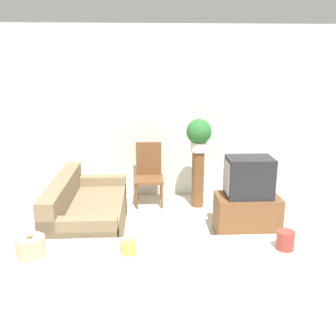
{
  "coord_description": "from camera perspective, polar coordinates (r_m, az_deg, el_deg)",
  "views": [
    {
      "loc": [
        0.3,
        -2.53,
        2.16
      ],
      "look_at": [
        0.54,
        2.02,
        0.85
      ],
      "focal_mm": 40.0,
      "sensor_mm": 36.0,
      "label": 1
    }
  ],
  "objects": [
    {
      "name": "wall_back",
      "position": [
        6.02,
        -5.89,
        8.21
      ],
      "size": [
        9.0,
        0.06,
        2.7
      ],
      "color": "silver",
      "rests_on": "ground_plane"
    },
    {
      "name": "couch",
      "position": [
        4.82,
        -12.32,
        -7.27
      ],
      "size": [
        0.83,
        1.63,
        0.78
      ],
      "color": "#847051",
      "rests_on": "ground_plane"
    },
    {
      "name": "tv_stand",
      "position": [
        4.9,
        11.91,
        -7.1
      ],
      "size": [
        0.79,
        0.47,
        0.53
      ],
      "color": "brown",
      "rests_on": "ground_plane"
    },
    {
      "name": "television",
      "position": [
        4.72,
        12.19,
        -1.35
      ],
      "size": [
        0.57,
        0.4,
        0.5
      ],
      "color": "#232328",
      "rests_on": "tv_stand"
    },
    {
      "name": "wooden_chair",
      "position": [
        5.82,
        -2.93,
        -0.58
      ],
      "size": [
        0.44,
        0.44,
        0.95
      ],
      "color": "brown",
      "rests_on": "ground_plane"
    },
    {
      "name": "plant_stand",
      "position": [
        5.7,
        4.57,
        -1.71
      ],
      "size": [
        0.19,
        0.19,
        0.86
      ],
      "color": "brown",
      "rests_on": "ground_plane"
    },
    {
      "name": "potted_plant",
      "position": [
        5.52,
        4.73,
        5.23
      ],
      "size": [
        0.37,
        0.37,
        0.49
      ],
      "color": "white",
      "rests_on": "plant_stand"
    },
    {
      "name": "foreground_counter",
      "position": [
        2.77,
        -9.24,
        -21.52
      ],
      "size": [
        2.98,
        0.44,
        0.97
      ],
      "color": "beige",
      "rests_on": "ground_plane"
    },
    {
      "name": "decorative_bowl",
      "position": [
        2.57,
        -20.22,
        -11.14
      ],
      "size": [
        0.19,
        0.19,
        0.16
      ],
      "color": "tan",
      "rests_on": "foreground_counter"
    },
    {
      "name": "candle_jar",
      "position": [
        2.47,
        -6.06,
        -11.96
      ],
      "size": [
        0.11,
        0.11,
        0.08
      ],
      "color": "gold",
      "rests_on": "foreground_counter"
    },
    {
      "name": "coffee_tin",
      "position": [
        2.61,
        17.43,
        -10.45
      ],
      "size": [
        0.12,
        0.12,
        0.13
      ],
      "color": "#99382D",
      "rests_on": "foreground_counter"
    }
  ]
}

